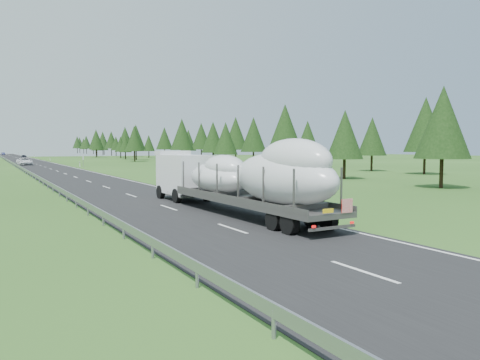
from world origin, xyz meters
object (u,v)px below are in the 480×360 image
distant_van (25,161)px  distant_car_blue (3,154)px  highway_sign (83,158)px  boat_truck (236,176)px  distant_car_dark (24,157)px

distant_van → distant_car_blue: distant_van is taller
distant_car_blue → highway_sign: bearing=-91.0°
boat_truck → distant_car_dark: bearing=90.4°
highway_sign → distant_car_blue: size_ratio=0.65×
distant_van → distant_car_dark: (4.36, 67.80, -0.15)m
distant_van → distant_car_blue: bearing=84.9°
distant_car_dark → distant_car_blue: distant_car_dark is taller
distant_car_blue → boat_truck: bearing=-92.9°
distant_car_dark → distant_van: bearing=-97.7°
distant_van → distant_car_dark: distant_van is taller
highway_sign → boat_truck: (-4.60, -75.56, 0.45)m
boat_truck → distant_car_blue: 254.30m
highway_sign → distant_van: highway_sign is taller
highway_sign → distant_car_dark: 82.59m
distant_van → distant_car_dark: 67.94m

